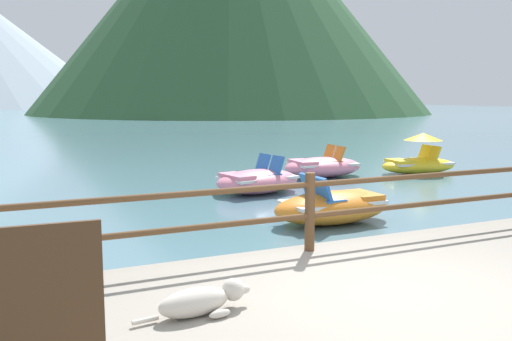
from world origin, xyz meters
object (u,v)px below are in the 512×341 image
pedal_boat_1 (333,206)px  pedal_boat_3 (322,166)px  dog_resting (202,300)px  pedal_boat_0 (419,161)px  pedal_boat_4 (257,181)px

pedal_boat_1 → pedal_boat_3: 5.68m
dog_resting → pedal_boat_0: 12.56m
pedal_boat_0 → pedal_boat_3: bearing=168.6°
dog_resting → pedal_boat_4: pedal_boat_4 is taller
pedal_boat_3 → dog_resting: bearing=-126.7°
dog_resting → pedal_boat_3: pedal_boat_3 is taller
pedal_boat_1 → pedal_boat_3: size_ratio=0.97×
pedal_boat_1 → pedal_boat_3: bearing=60.5°
dog_resting → pedal_boat_3: size_ratio=0.46×
pedal_boat_3 → pedal_boat_0: bearing=-11.4°
pedal_boat_1 → pedal_boat_4: pedal_boat_1 is taller
pedal_boat_1 → pedal_boat_4: size_ratio=0.97×
pedal_boat_1 → pedal_boat_4: (0.05, 3.33, -0.01)m
pedal_boat_1 → pedal_boat_0: bearing=37.2°
dog_resting → pedal_boat_3: (6.57, 8.81, -0.23)m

